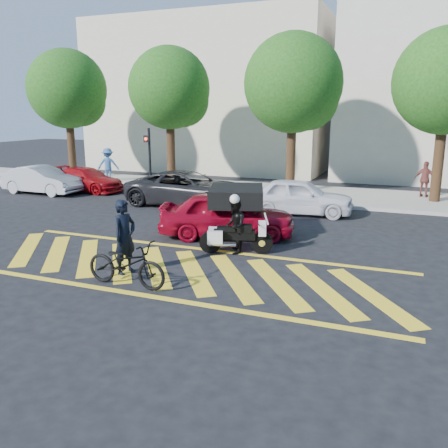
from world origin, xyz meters
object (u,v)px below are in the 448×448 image
at_px(bicycle, 126,264).
at_px(parked_mid_right, 299,196).
at_px(police_motorcycle, 235,236).
at_px(parked_mid_left, 188,188).
at_px(red_convertible, 227,215).
at_px(parked_far_left, 42,180).
at_px(parked_left, 86,180).
at_px(officer_moto, 235,226).
at_px(officer_bike, 125,237).

bearing_deg(bicycle, parked_mid_right, -9.80).
xyz_separation_m(police_motorcycle, parked_mid_left, (-4.41, 5.91, 0.23)).
height_order(bicycle, red_convertible, red_convertible).
height_order(bicycle, parked_mid_right, parked_mid_right).
bearing_deg(parked_far_left, police_motorcycle, -114.52).
height_order(parked_left, parked_mid_left, parked_mid_left).
relative_size(officer_moto, parked_mid_left, 0.30).
height_order(police_motorcycle, parked_mid_left, parked_mid_left).
bearing_deg(parked_left, red_convertible, -114.22).
distance_m(officer_bike, bicycle, 1.04).
bearing_deg(police_motorcycle, officer_moto, 125.48).
distance_m(bicycle, parked_mid_left, 9.80).
bearing_deg(bicycle, parked_far_left, 51.53).
height_order(red_convertible, parked_mid_left, parked_mid_left).
bearing_deg(police_motorcycle, parked_left, 126.58).
bearing_deg(red_convertible, parked_mid_left, 21.29).
xyz_separation_m(bicycle, parked_far_left, (-11.00, 9.34, 0.13)).
distance_m(red_convertible, parked_left, 11.48).
xyz_separation_m(bicycle, parked_mid_left, (-2.98, 9.34, 0.19)).
height_order(bicycle, parked_left, parked_left).
bearing_deg(red_convertible, parked_far_left, 51.50).
xyz_separation_m(officer_moto, red_convertible, (-0.86, 1.60, -0.05)).
xyz_separation_m(officer_bike, police_motorcycle, (1.96, 2.63, -0.44)).
distance_m(police_motorcycle, officer_moto, 0.29).
relative_size(officer_bike, parked_mid_right, 0.45).
xyz_separation_m(police_motorcycle, parked_far_left, (-12.43, 5.91, 0.17)).
height_order(parked_left, parked_mid_right, parked_mid_right).
relative_size(officer_moto, parked_mid_right, 0.38).
height_order(officer_moto, parked_mid_left, officer_moto).
bearing_deg(police_motorcycle, parked_far_left, 135.14).
relative_size(officer_bike, parked_far_left, 0.46).
bearing_deg(parked_far_left, red_convertible, -109.51).
xyz_separation_m(officer_bike, officer_moto, (1.95, 2.64, -0.15)).
bearing_deg(officer_bike, parked_mid_right, -5.10).
bearing_deg(red_convertible, parked_left, 42.14).
bearing_deg(bicycle, police_motorcycle, -20.75).
xyz_separation_m(red_convertible, parked_mid_right, (1.38, 4.30, -0.02)).
bearing_deg(parked_far_left, officer_moto, -114.51).
distance_m(officer_bike, police_motorcycle, 3.31).
bearing_deg(parked_mid_left, bicycle, -163.85).
xyz_separation_m(bicycle, parked_left, (-9.41, 10.74, 0.05)).
relative_size(red_convertible, parked_mid_right, 1.03).
distance_m(bicycle, parked_mid_right, 9.54).
relative_size(police_motorcycle, parked_mid_left, 0.38).
distance_m(officer_bike, parked_left, 13.33).
height_order(police_motorcycle, parked_mid_right, parked_mid_right).
xyz_separation_m(red_convertible, parked_mid_left, (-3.53, 4.30, 0.00)).
xyz_separation_m(officer_moto, parked_left, (-10.82, 7.30, -0.19)).
relative_size(officer_bike, officer_moto, 1.19).
bearing_deg(parked_left, parked_mid_left, -96.72).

